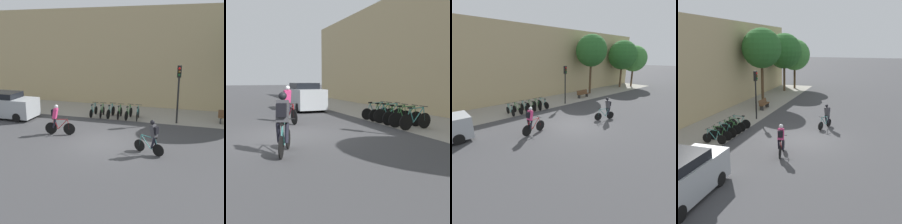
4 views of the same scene
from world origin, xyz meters
The scene contains 16 objects.
ground centered at (0.00, 0.00, 0.00)m, with size 200.00×200.00×0.00m, color #3D3D3F.
kerb_strip centered at (0.00, 6.75, 0.00)m, with size 44.00×4.50×0.01m, color gray.
cyclist_pink centered at (-2.98, 0.62, 0.95)m, with size 1.79×0.54×1.79m.
cyclist_grey centered at (2.84, -0.80, 0.95)m, with size 1.57×0.72×1.74m.
parked_bike_0 centered at (-2.36, 5.11, 0.38)m, with size 0.46×1.62×0.93m.
parked_bike_1 centered at (-1.71, 5.11, 0.38)m, with size 0.46×1.60×0.95m.
parked_bike_2 centered at (-1.05, 5.11, 0.41)m, with size 0.46×1.69×0.98m.
parked_bike_3 centered at (-0.39, 5.11, 0.39)m, with size 0.46×1.62×0.96m.
parked_bike_4 centered at (0.27, 5.11, 0.40)m, with size 0.46×1.69×0.97m.
parked_bike_5 centered at (0.93, 5.11, 0.40)m, with size 0.46×1.68×0.97m.
traffic_light_pole centered at (3.60, 4.95, 2.64)m, with size 0.26×0.30×3.83m.
bench centered at (7.09, 5.75, 0.47)m, with size 1.69×0.44×0.89m.
parked_car centered at (-8.12, 2.91, 0.90)m, with size 4.30×1.84×1.85m.
street_tree_0 centered at (9.69, 6.92, 5.41)m, with size 3.91×3.91×7.38m.
street_tree_1 centered at (17.14, 7.06, 4.93)m, with size 4.30×4.30×7.09m.
street_tree_2 centered at (19.41, 6.37, 4.39)m, with size 4.00×4.00×6.39m.
Camera 4 is at (-16.36, -3.98, 5.98)m, focal length 45.00 mm.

